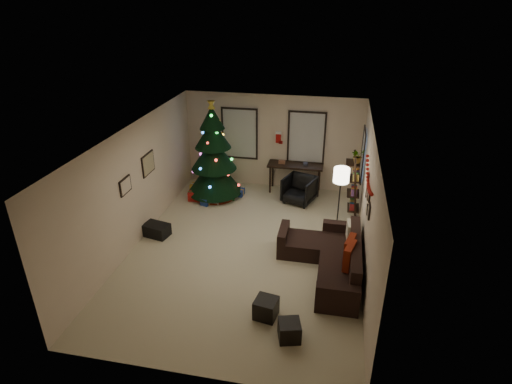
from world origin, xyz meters
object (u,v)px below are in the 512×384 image
desk_chair (299,190)px  bookshelf (354,189)px  desk (295,168)px  sofa (331,258)px  christmas_tree (214,157)px

desk_chair → bookshelf: bearing=-8.8°
bookshelf → desk_chair: bearing=151.8°
desk_chair → desk: bearing=126.0°
sofa → desk: size_ratio=1.61×
christmas_tree → sofa: size_ratio=1.12×
desk → bookshelf: bearing=-41.3°
christmas_tree → desk_chair: bearing=1.8°
desk_chair → bookshelf: 1.67m
sofa → desk_chair: size_ratio=3.38×
christmas_tree → desk: 2.31m
christmas_tree → desk_chair: size_ratio=3.79×
christmas_tree → bookshelf: bearing=-10.2°
sofa → christmas_tree: bearing=139.1°
christmas_tree → desk: christmas_tree is taller
christmas_tree → sofa: 4.49m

